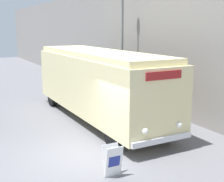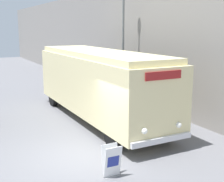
# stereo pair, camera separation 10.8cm
# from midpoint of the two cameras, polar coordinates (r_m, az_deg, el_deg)

# --- Properties ---
(ground_plane) EXTENTS (80.00, 80.00, 0.00)m
(ground_plane) POSITION_cam_midpoint_polar(r_m,az_deg,el_deg) (10.99, -6.07, -12.19)
(ground_plane) COLOR slate
(building_wall_right) EXTENTS (0.30, 60.00, 7.01)m
(building_wall_right) POSITION_cam_midpoint_polar(r_m,az_deg,el_deg) (21.83, -0.79, 9.12)
(building_wall_right) COLOR gray
(building_wall_right) RESTS_ON ground_plane
(vintage_bus) EXTENTS (2.64, 10.23, 3.34)m
(vintage_bus) POSITION_cam_midpoint_polar(r_m,az_deg,el_deg) (14.95, -2.75, 1.74)
(vintage_bus) COLOR black
(vintage_bus) RESTS_ON ground_plane
(sign_board) EXTENTS (0.54, 0.37, 0.98)m
(sign_board) POSITION_cam_midpoint_polar(r_m,az_deg,el_deg) (9.56, -0.20, -12.75)
(sign_board) COLOR gray
(sign_board) RESTS_ON ground_plane
(streetlamp) EXTENTS (0.36, 0.36, 7.40)m
(streetlamp) POSITION_cam_midpoint_polar(r_m,az_deg,el_deg) (17.83, 1.74, 12.43)
(streetlamp) COLOR #595E60
(streetlamp) RESTS_ON ground_plane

